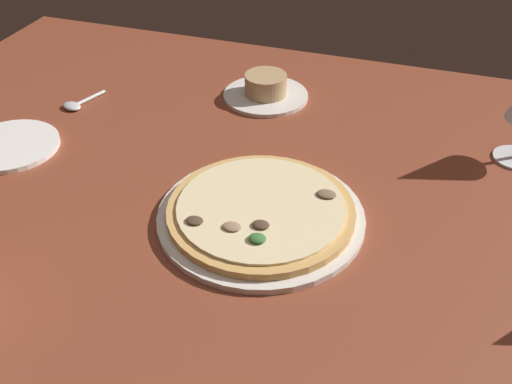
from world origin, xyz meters
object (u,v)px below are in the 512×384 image
(side_plate, at_px, (11,145))
(spoon, at_px, (76,104))
(pizza_main, at_px, (261,213))
(ramekin_on_saucer, at_px, (266,89))

(side_plate, height_order, spoon, spoon)
(pizza_main, distance_m, spoon, 0.49)
(side_plate, bearing_deg, pizza_main, -5.72)
(pizza_main, bearing_deg, spoon, 154.56)
(spoon, bearing_deg, ramekin_on_saucer, 24.32)
(pizza_main, height_order, ramekin_on_saucer, ramekin_on_saucer)
(pizza_main, height_order, side_plate, pizza_main)
(ramekin_on_saucer, bearing_deg, side_plate, -138.87)
(ramekin_on_saucer, bearing_deg, spoon, -155.68)
(ramekin_on_saucer, relative_size, spoon, 1.72)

